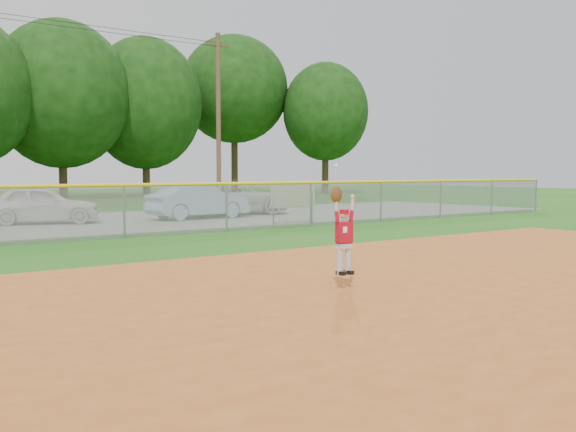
% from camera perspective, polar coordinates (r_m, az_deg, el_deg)
% --- Properties ---
extents(ground, '(120.00, 120.00, 0.00)m').
position_cam_1_polar(ground, '(10.14, 7.43, -6.76)').
color(ground, '#225814').
rests_on(ground, ground).
extents(clay_infield, '(24.00, 16.00, 0.04)m').
position_cam_1_polar(clay_infield, '(8.28, 22.09, -9.33)').
color(clay_infield, '#A3511D').
rests_on(clay_infield, ground).
extents(parking_strip, '(44.00, 10.00, 0.03)m').
position_cam_1_polar(parking_strip, '(24.28, -19.60, -0.66)').
color(parking_strip, gray).
rests_on(parking_strip, ground).
extents(car_white_a, '(4.28, 2.76, 1.35)m').
position_cam_1_polar(car_white_a, '(24.35, -21.08, 0.95)').
color(car_white_a, white).
rests_on(car_white_a, parking_strip).
extents(car_blue, '(4.16, 1.73, 1.34)m').
position_cam_1_polar(car_blue, '(25.47, -7.97, 1.29)').
color(car_blue, '#93B7DC').
rests_on(car_blue, parking_strip).
extents(car_white_b, '(5.42, 3.26, 1.41)m').
position_cam_1_polar(car_white_b, '(27.76, -4.98, 1.60)').
color(car_white_b, silver).
rests_on(car_white_b, parking_strip).
extents(sponsor_sign, '(1.79, 0.21, 1.60)m').
position_cam_1_polar(sponsor_sign, '(22.68, 0.44, 1.90)').
color(sponsor_sign, gray).
rests_on(sponsor_sign, ground).
extents(outfield_fence, '(40.06, 0.10, 1.55)m').
position_cam_1_polar(outfield_fence, '(18.56, -14.36, 0.77)').
color(outfield_fence, gray).
rests_on(outfield_fence, ground).
extents(power_lines, '(19.40, 0.24, 9.00)m').
position_cam_1_polar(power_lines, '(30.38, -21.26, 9.00)').
color(power_lines, '#4C3823').
rests_on(power_lines, ground).
extents(ballplayer, '(0.46, 0.21, 1.75)m').
position_cam_1_polar(ballplayer, '(10.12, 4.91, -1.32)').
color(ballplayer, silver).
rests_on(ballplayer, ground).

